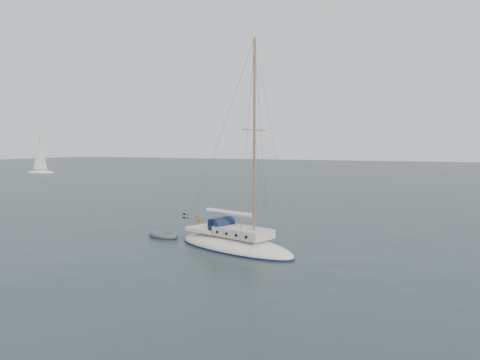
% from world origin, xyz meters
% --- Properties ---
extents(ground, '(300.00, 300.00, 0.00)m').
position_xyz_m(ground, '(0.00, 0.00, 0.00)').
color(ground, black).
rests_on(ground, ground).
extents(sailboat, '(8.92, 2.68, 12.71)m').
position_xyz_m(sailboat, '(0.72, -1.21, 0.96)').
color(sailboat, beige).
rests_on(sailboat, ground).
extents(dinghy, '(2.44, 1.10, 0.35)m').
position_xyz_m(dinghy, '(-5.17, 0.10, 0.15)').
color(dinghy, '#55565B').
rests_on(dinghy, ground).
extents(distant_yacht_a, '(6.41, 3.42, 8.50)m').
position_xyz_m(distant_yacht_a, '(-67.58, 47.75, 3.63)').
color(distant_yacht_a, silver).
rests_on(distant_yacht_a, ground).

